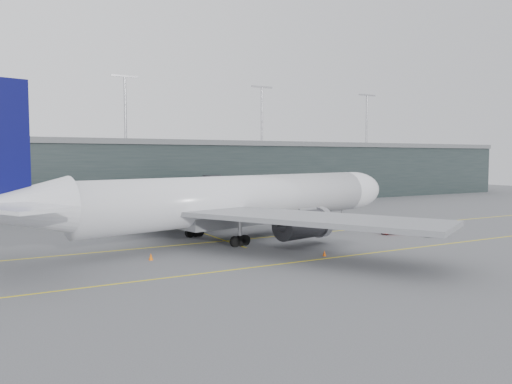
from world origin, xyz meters
TOP-DOWN VIEW (x-y plane):
  - ground at (0.00, 0.00)m, footprint 320.00×320.00m
  - taxiline_a at (0.00, -4.00)m, footprint 160.00×0.25m
  - taxiline_b at (0.00, -20.00)m, footprint 160.00×0.25m
  - taxiline_lead_main at (5.00, 20.00)m, footprint 0.25×60.00m
  - terminal at (-0.00, 58.00)m, footprint 240.00×36.00m
  - main_aircraft at (7.31, -2.82)m, footprint 67.01×61.88m
  - jet_bridge at (21.45, 25.89)m, footprint 6.24×47.30m
  - gse_cart at (28.23, -10.33)m, footprint 2.04×1.30m
  - baggage_dolly at (32.67, -14.45)m, footprint 3.78×3.30m
  - uld_a at (-5.34, 9.27)m, footprint 2.21×1.91m
  - uld_b at (-2.97, 11.25)m, footprint 2.51×2.18m
  - uld_c at (0.05, 9.46)m, footprint 2.17×1.99m
  - cone_nose at (32.93, -4.94)m, footprint 0.41×0.41m
  - cone_wing_stbd at (10.44, -18.77)m, footprint 0.41×0.41m
  - cone_wing_port at (11.12, 12.67)m, footprint 0.41×0.41m
  - cone_tail at (-7.57, -11.45)m, footprint 0.49×0.49m

SIDE VIEW (x-z plane):
  - ground at x=0.00m, z-range 0.00..0.00m
  - taxiline_a at x=0.00m, z-range 0.00..0.02m
  - taxiline_b at x=0.00m, z-range 0.00..0.02m
  - taxiline_lead_main at x=5.00m, z-range 0.00..0.02m
  - baggage_dolly at x=32.67m, z-range 0.03..0.36m
  - cone_nose at x=32.93m, z-range 0.00..0.65m
  - cone_wing_port at x=11.12m, z-range 0.00..0.66m
  - cone_wing_stbd at x=10.44m, z-range 0.00..0.66m
  - cone_tail at x=-7.57m, z-range 0.00..0.78m
  - gse_cart at x=28.23m, z-range 0.08..1.46m
  - uld_c at x=0.05m, z-range 0.04..1.64m
  - uld_a at x=-5.34m, z-range 0.04..1.80m
  - uld_b at x=-2.97m, z-range 0.05..2.05m
  - main_aircraft at x=7.31m, z-range -4.16..14.80m
  - jet_bridge at x=21.45m, z-range 1.79..8.99m
  - terminal at x=0.00m, z-range -6.88..22.12m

